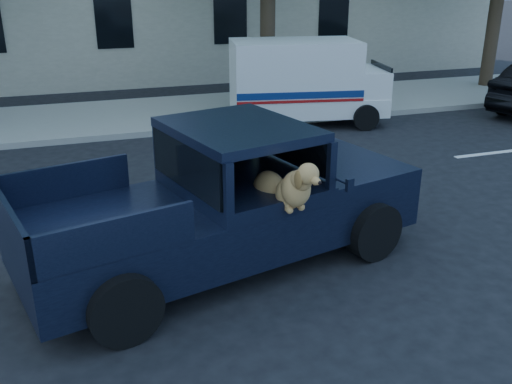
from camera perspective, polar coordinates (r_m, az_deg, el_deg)
ground at (r=7.63m, az=-10.24°, el=-9.44°), size 120.00×120.00×0.00m
far_sidewalk at (r=16.20m, az=-15.41°, el=7.07°), size 60.00×4.00×0.15m
lane_stripes at (r=11.01m, az=-2.74°, el=0.83°), size 21.60×0.14×0.01m
pickup_truck at (r=7.83m, az=-3.82°, el=-2.83°), size 5.80×3.43×1.95m
mail_truck at (r=15.31m, az=4.84°, el=10.33°), size 4.25×2.64×2.18m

